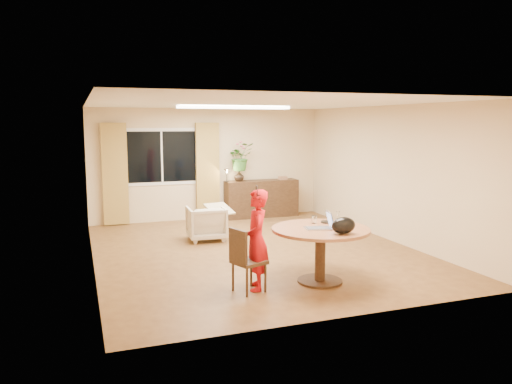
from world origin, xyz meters
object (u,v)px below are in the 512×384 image
dining_table (320,240)px  sideboard (261,199)px  child (257,240)px  dining_chair (249,260)px  armchair (206,223)px

dining_table → sideboard: bearing=79.1°
dining_table → child: bearing=177.8°
child → sideboard: (1.92, 4.95, -0.24)m
dining_chair → sideboard: size_ratio=0.50×
sideboard → child: bearing=-111.2°
dining_chair → armchair: (0.20, 3.12, -0.11)m
sideboard → armchair: bearing=-134.4°
dining_table → armchair: (-0.89, 3.09, -0.29)m
dining_chair → child: (0.13, 0.07, 0.25)m
child → armchair: (0.06, 3.05, -0.36)m
armchair → sideboard: size_ratio=0.41×
dining_table → sideboard: size_ratio=0.78×
dining_chair → child: bearing=9.7°
armchair → sideboard: sideboard is taller
dining_table → child: child is taller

